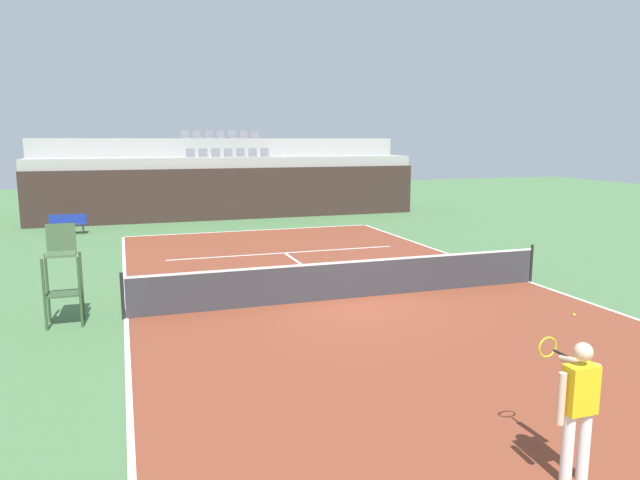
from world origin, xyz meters
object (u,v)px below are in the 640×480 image
at_px(player_bench, 68,222).
at_px(tennis_net, 351,279).
at_px(umpire_chair, 62,271).
at_px(tennis_ball_0, 574,315).
at_px(player, 577,402).

bearing_deg(player_bench, tennis_net, -60.46).
height_order(tennis_net, player_bench, tennis_net).
height_order(tennis_net, umpire_chair, umpire_chair).
bearing_deg(tennis_ball_0, player_bench, 125.70).
xyz_separation_m(player_bench, tennis_ball_0, (11.94, -16.62, -0.46)).
relative_size(player, player_bench, 1.14).
xyz_separation_m(tennis_net, tennis_ball_0, (4.27, -3.09, -0.47)).
bearing_deg(tennis_net, player, -93.36).
bearing_deg(tennis_ball_0, tennis_net, 144.13).
relative_size(tennis_net, player_bench, 7.39).
distance_m(player, player_bench, 23.05).
distance_m(tennis_net, player_bench, 15.55).
height_order(player, umpire_chair, umpire_chair).
relative_size(player, umpire_chair, 0.78).
height_order(player, player_bench, player).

